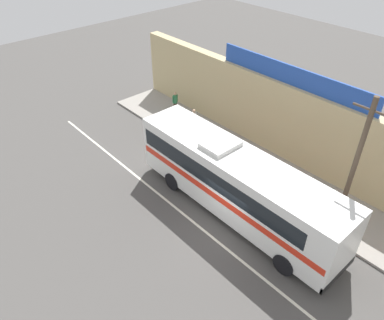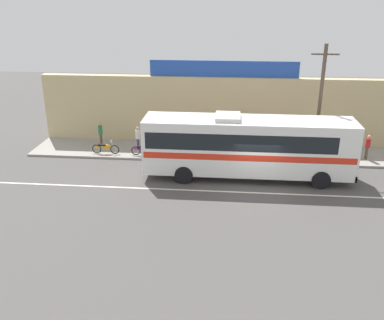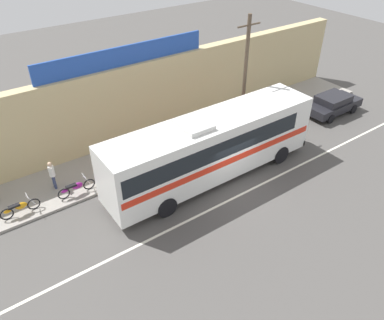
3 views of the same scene
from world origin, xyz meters
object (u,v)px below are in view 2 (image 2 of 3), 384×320
intercity_bus (246,144)px  motorcycle_black (105,148)px  motorcycle_red (145,149)px  pedestrian_far_left (368,145)px  pedestrian_far_right (138,136)px  utility_pole (320,104)px  pedestrian_by_curb (100,132)px

intercity_bus → motorcycle_black: size_ratio=6.44×
motorcycle_red → pedestrian_far_left: bearing=2.8°
motorcycle_black → pedestrian_far_right: (2.01, 1.03, 0.51)m
motorcycle_red → utility_pole: bearing=-0.6°
utility_pole → motorcycle_red: (-10.90, 0.11, -3.37)m
utility_pole → pedestrian_by_curb: bearing=172.5°
intercity_bus → motorcycle_red: bearing=157.8°
intercity_bus → pedestrian_far_left: (7.89, 3.35, -0.99)m
intercity_bus → utility_pole: utility_pole is taller
motorcycle_black → pedestrian_far_left: bearing=2.0°
utility_pole → pedestrian_by_curb: size_ratio=4.42×
intercity_bus → motorcycle_red: 7.17m
utility_pole → motorcycle_black: size_ratio=3.94×
pedestrian_far_left → intercity_bus: bearing=-157.0°
intercity_bus → motorcycle_black: 9.74m
motorcycle_red → pedestrian_far_left: pedestrian_far_left is taller
motorcycle_black → pedestrian_by_curb: size_ratio=1.12×
motorcycle_red → pedestrian_far_left: size_ratio=1.20×
intercity_bus → utility_pole: 5.42m
pedestrian_far_right → intercity_bus: bearing=-27.6°
utility_pole → motorcycle_red: 11.41m
utility_pole → motorcycle_red: bearing=179.4°
intercity_bus → pedestrian_by_curb: 11.00m
pedestrian_by_curb → pedestrian_far_right: 2.88m
intercity_bus → pedestrian_far_right: size_ratio=7.40×
utility_pole → pedestrian_far_left: utility_pole is taller
pedestrian_far_left → motorcycle_black: bearing=-178.0°
utility_pole → pedestrian_by_curb: utility_pole is taller
pedestrian_far_right → motorcycle_black: bearing=-152.9°
intercity_bus → utility_pole: size_ratio=1.64×
intercity_bus → pedestrian_far_right: 8.21m
utility_pole → pedestrian_far_right: size_ratio=4.52×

